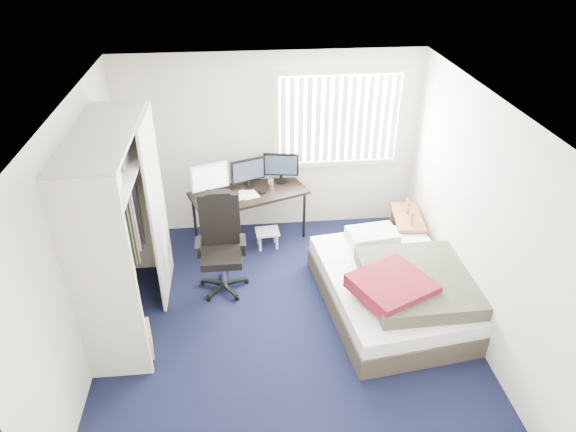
# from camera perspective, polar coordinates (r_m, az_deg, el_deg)

# --- Properties ---
(ground) EXTENTS (4.20, 4.20, 0.00)m
(ground) POSITION_cam_1_polar(r_m,az_deg,el_deg) (5.91, -0.16, -11.59)
(ground) COLOR black
(ground) RESTS_ON ground
(room_shell) EXTENTS (4.20, 4.20, 4.20)m
(room_shell) POSITION_cam_1_polar(r_m,az_deg,el_deg) (5.01, -0.19, 1.20)
(room_shell) COLOR silver
(room_shell) RESTS_ON ground
(window_assembly) EXTENTS (1.72, 0.09, 1.32)m
(window_assembly) POSITION_cam_1_polar(r_m,az_deg,el_deg) (6.93, 5.69, 10.64)
(window_assembly) COLOR white
(window_assembly) RESTS_ON ground
(closet) EXTENTS (0.64, 1.84, 2.22)m
(closet) POSITION_cam_1_polar(r_m,az_deg,el_deg) (5.45, -18.25, 0.22)
(closet) COLOR beige
(closet) RESTS_ON ground
(desk) EXTENTS (1.66, 1.19, 1.20)m
(desk) POSITION_cam_1_polar(r_m,az_deg,el_deg) (6.88, -4.46, 2.99)
(desk) COLOR black
(desk) RESTS_ON ground
(office_chair) EXTENTS (0.58, 0.58, 1.22)m
(office_chair) POSITION_cam_1_polar(r_m,az_deg,el_deg) (6.18, -7.37, -4.07)
(office_chair) COLOR black
(office_chair) RESTS_ON ground
(footstool) EXTENTS (0.33, 0.27, 0.25)m
(footstool) POSITION_cam_1_polar(r_m,az_deg,el_deg) (6.97, -2.30, -2.05)
(footstool) COLOR white
(footstool) RESTS_ON ground
(nightstand) EXTENTS (0.44, 0.76, 0.68)m
(nightstand) POSITION_cam_1_polar(r_m,az_deg,el_deg) (7.01, 13.13, -0.41)
(nightstand) COLOR brown
(nightstand) RESTS_ON ground
(bed) EXTENTS (1.74, 2.17, 0.66)m
(bed) POSITION_cam_1_polar(r_m,az_deg,el_deg) (6.04, 11.89, -7.78)
(bed) COLOR #3A3229
(bed) RESTS_ON ground
(pine_box) EXTENTS (0.47, 0.39, 0.32)m
(pine_box) POSITION_cam_1_polar(r_m,az_deg,el_deg) (5.68, -17.09, -13.28)
(pine_box) COLOR tan
(pine_box) RESTS_ON ground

